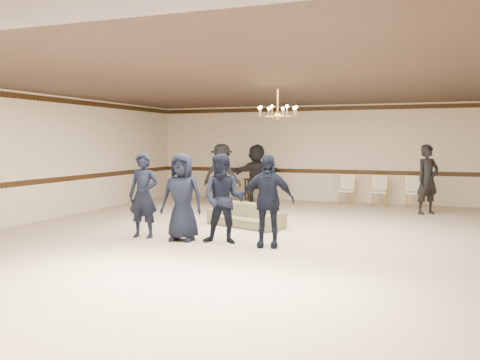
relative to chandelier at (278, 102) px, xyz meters
The scene contains 16 objects.
room 1.62m from the chandelier, 90.00° to the right, with size 12.01×14.01×3.21m.
chair_rail 6.27m from the chandelier, 90.00° to the left, with size 12.00×0.02×0.14m, color #392011.
crown_molding 5.99m from the chandelier, 90.00° to the left, with size 12.00×0.02×0.14m, color #392011.
chandelier is the anchor object (origin of this frame).
boy_a 3.56m from the chandelier, 144.45° to the right, with size 0.65×0.42×1.77m, color black.
boy_b 3.02m from the chandelier, 131.17° to the right, with size 0.86×0.56×1.77m, color black.
boy_c 2.69m from the chandelier, 109.27° to the right, with size 0.86×0.67×1.77m, color black.
boy_d 2.64m from the chandelier, 80.06° to the right, with size 1.04×0.43×1.77m, color black.
settee 2.75m from the chandelier, 160.44° to the left, with size 1.87×0.73×0.55m, color brown.
adult_left 5.06m from the chandelier, 127.74° to the left, with size 1.24×0.71×1.92m, color black.
adult_mid 5.19m from the chandelier, 114.07° to the left, with size 1.78×0.57×1.92m, color black.
adult_right 5.43m from the chandelier, 51.99° to the left, with size 0.70×0.46×1.92m, color black.
banquet_chair_left 5.84m from the chandelier, 82.16° to the left, with size 0.45×0.45×0.93m, color beige, non-canonical shape.
banquet_chair_mid 6.04m from the chandelier, 71.86° to the left, with size 0.45×0.45×0.93m, color beige, non-canonical shape.
banquet_chair_right 6.40m from the chandelier, 62.64° to the left, with size 0.45×0.45×0.93m, color beige, non-canonical shape.
console_table 6.43m from the chandelier, 112.59° to the left, with size 0.88×0.37×0.74m, color #341F11.
Camera 1 is at (3.20, -9.99, 2.02)m, focal length 38.47 mm.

